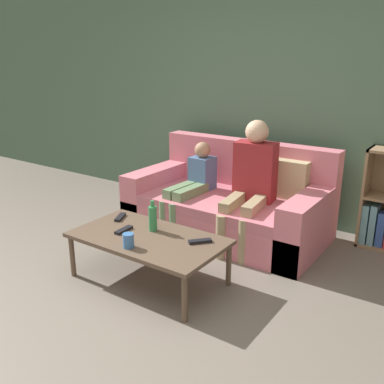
% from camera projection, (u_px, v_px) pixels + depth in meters
% --- Properties ---
extents(ground_plane, '(22.00, 22.00, 0.00)m').
position_uv_depth(ground_plane, '(109.00, 319.00, 2.82)').
color(ground_plane, '#70665B').
extents(wall_back, '(12.00, 0.06, 2.60)m').
position_uv_depth(wall_back, '(273.00, 93.00, 4.32)').
color(wall_back, '#4C6B56').
rests_on(wall_back, ground_plane).
extents(couch, '(1.85, 0.99, 0.86)m').
position_uv_depth(couch, '(230.00, 206.00, 4.15)').
color(couch, '#D1707F').
rests_on(couch, ground_plane).
extents(coffee_table, '(1.16, 0.65, 0.37)m').
position_uv_depth(coffee_table, '(148.00, 240.00, 3.22)').
color(coffee_table, brown).
rests_on(coffee_table, ground_plane).
extents(person_adult, '(0.41, 0.70, 1.13)m').
position_uv_depth(person_adult, '(252.00, 176.00, 3.82)').
color(person_adult, '#9E8966').
rests_on(person_adult, ground_plane).
extents(person_child, '(0.24, 0.67, 0.86)m').
position_uv_depth(person_child, '(192.00, 184.00, 4.13)').
color(person_child, '#66845B').
rests_on(person_child, ground_plane).
extents(cup_near, '(0.08, 0.08, 0.10)m').
position_uv_depth(cup_near, '(128.00, 241.00, 3.01)').
color(cup_near, '#3D70B2').
rests_on(cup_near, coffee_table).
extents(tv_remote_0, '(0.15, 0.16, 0.02)m').
position_uv_depth(tv_remote_0, '(200.00, 241.00, 3.10)').
color(tv_remote_0, black).
rests_on(tv_remote_0, coffee_table).
extents(tv_remote_1, '(0.06, 0.17, 0.02)m').
position_uv_depth(tv_remote_1, '(124.00, 230.00, 3.30)').
color(tv_remote_1, black).
rests_on(tv_remote_1, coffee_table).
extents(tv_remote_2, '(0.12, 0.17, 0.02)m').
position_uv_depth(tv_remote_2, '(120.00, 217.00, 3.57)').
color(tv_remote_2, black).
rests_on(tv_remote_2, coffee_table).
extents(bottle, '(0.07, 0.07, 0.24)m').
position_uv_depth(bottle, '(153.00, 218.00, 3.29)').
color(bottle, '#33844C').
rests_on(bottle, coffee_table).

